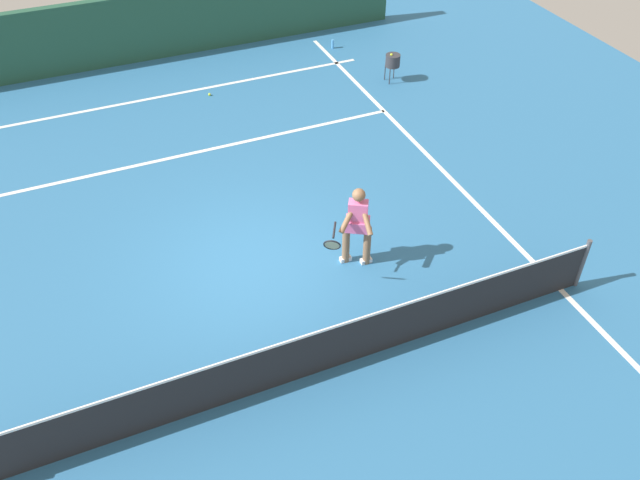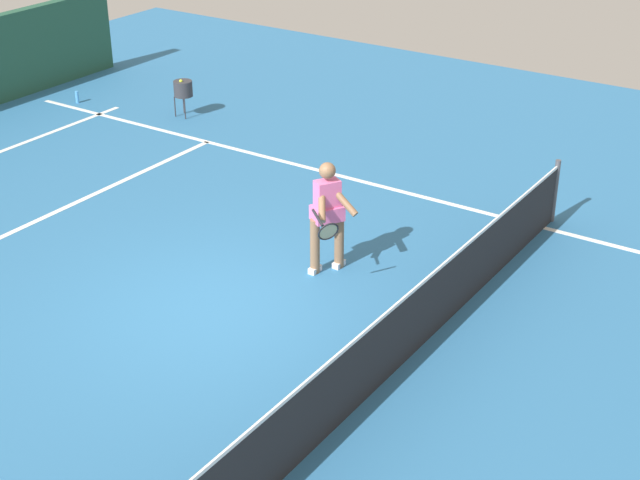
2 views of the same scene
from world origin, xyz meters
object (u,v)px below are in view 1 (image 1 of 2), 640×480
ball_hopper (393,61)px  tennis_ball_near (210,94)px  water_bottle (333,44)px  tennis_player (357,225)px

ball_hopper → tennis_ball_near: bearing=-13.3°
tennis_ball_near → water_bottle: (-3.82, -1.28, 0.09)m
ball_hopper → water_bottle: 2.43m
tennis_ball_near → ball_hopper: ball_hopper is taller
tennis_ball_near → ball_hopper: size_ratio=0.09×
tennis_player → tennis_ball_near: tennis_player is taller
ball_hopper → water_bottle: ball_hopper is taller
tennis_player → water_bottle: tennis_player is taller
tennis_ball_near → ball_hopper: 4.56m
tennis_player → ball_hopper: size_ratio=2.09×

